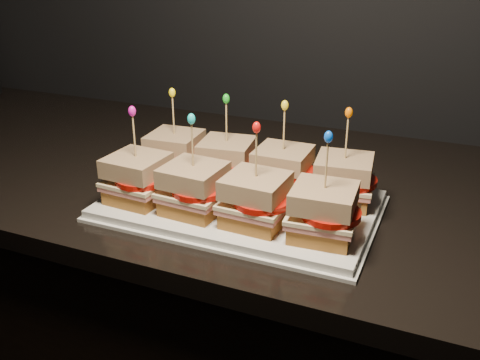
% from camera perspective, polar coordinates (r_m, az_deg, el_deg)
% --- Properties ---
extents(cabinet, '(2.37, 0.67, 0.87)m').
position_cam_1_polar(cabinet, '(1.33, -4.76, -17.36)').
color(cabinet, black).
rests_on(cabinet, ground).
extents(granite_slab, '(2.41, 0.71, 0.03)m').
position_cam_1_polar(granite_slab, '(1.09, -5.54, 0.84)').
color(granite_slab, black).
rests_on(granite_slab, cabinet).
extents(platter, '(0.43, 0.27, 0.02)m').
position_cam_1_polar(platter, '(0.89, 0.00, -2.72)').
color(platter, silver).
rests_on(platter, granite_slab).
extents(platter_rim, '(0.45, 0.28, 0.01)m').
position_cam_1_polar(platter_rim, '(0.89, 0.00, -3.07)').
color(platter_rim, silver).
rests_on(platter_rim, granite_slab).
extents(sandwich_0_bread_bot, '(0.09, 0.09, 0.02)m').
position_cam_1_polar(sandwich_0_bread_bot, '(0.99, -6.85, 1.40)').
color(sandwich_0_bread_bot, brown).
rests_on(sandwich_0_bread_bot, platter).
extents(sandwich_0_ham, '(0.10, 0.10, 0.01)m').
position_cam_1_polar(sandwich_0_ham, '(0.99, -6.89, 2.26)').
color(sandwich_0_ham, '#CC6A5E').
rests_on(sandwich_0_ham, sandwich_0_bread_bot).
extents(sandwich_0_cheese, '(0.10, 0.10, 0.01)m').
position_cam_1_polar(sandwich_0_cheese, '(0.98, -6.91, 2.63)').
color(sandwich_0_cheese, beige).
rests_on(sandwich_0_cheese, sandwich_0_ham).
extents(sandwich_0_tomato, '(0.09, 0.09, 0.01)m').
position_cam_1_polar(sandwich_0_tomato, '(0.97, -6.49, 2.83)').
color(sandwich_0_tomato, '#B61108').
rests_on(sandwich_0_tomato, sandwich_0_cheese).
extents(sandwich_0_bread_top, '(0.09, 0.09, 0.03)m').
position_cam_1_polar(sandwich_0_bread_top, '(0.98, -6.99, 4.11)').
color(sandwich_0_bread_top, brown).
rests_on(sandwich_0_bread_top, sandwich_0_tomato).
extents(sandwich_0_pick, '(0.00, 0.00, 0.09)m').
position_cam_1_polar(sandwich_0_pick, '(0.96, -7.12, 6.63)').
color(sandwich_0_pick, tan).
rests_on(sandwich_0_pick, sandwich_0_bread_top).
extents(sandwich_0_frill, '(0.01, 0.01, 0.02)m').
position_cam_1_polar(sandwich_0_frill, '(0.95, -7.26, 9.23)').
color(sandwich_0_frill, yellow).
rests_on(sandwich_0_frill, sandwich_0_pick).
extents(sandwich_1_bread_bot, '(0.10, 0.10, 0.02)m').
position_cam_1_polar(sandwich_1_bread_bot, '(0.95, -1.40, 0.48)').
color(sandwich_1_bread_bot, brown).
rests_on(sandwich_1_bread_bot, platter).
extents(sandwich_1_ham, '(0.11, 0.10, 0.01)m').
position_cam_1_polar(sandwich_1_ham, '(0.94, -1.41, 1.37)').
color(sandwich_1_ham, '#CC6A5E').
rests_on(sandwich_1_ham, sandwich_1_bread_bot).
extents(sandwich_1_cheese, '(0.11, 0.10, 0.01)m').
position_cam_1_polar(sandwich_1_cheese, '(0.94, -1.42, 1.77)').
color(sandwich_1_cheese, beige).
rests_on(sandwich_1_cheese, sandwich_1_ham).
extents(sandwich_1_tomato, '(0.09, 0.09, 0.01)m').
position_cam_1_polar(sandwich_1_tomato, '(0.93, -0.90, 1.97)').
color(sandwich_1_tomato, '#B61108').
rests_on(sandwich_1_tomato, sandwich_1_cheese).
extents(sandwich_1_bread_top, '(0.10, 0.10, 0.03)m').
position_cam_1_polar(sandwich_1_bread_top, '(0.93, -1.43, 3.31)').
color(sandwich_1_bread_top, brown).
rests_on(sandwich_1_bread_top, sandwich_1_tomato).
extents(sandwich_1_pick, '(0.00, 0.00, 0.09)m').
position_cam_1_polar(sandwich_1_pick, '(0.92, -1.46, 5.94)').
color(sandwich_1_pick, tan).
rests_on(sandwich_1_pick, sandwich_1_bread_top).
extents(sandwich_1_frill, '(0.01, 0.01, 0.02)m').
position_cam_1_polar(sandwich_1_frill, '(0.90, -1.49, 8.67)').
color(sandwich_1_frill, green).
rests_on(sandwich_1_frill, sandwich_1_pick).
extents(sandwich_2_bread_bot, '(0.09, 0.09, 0.02)m').
position_cam_1_polar(sandwich_2_bread_bot, '(0.91, 4.51, -0.51)').
color(sandwich_2_bread_bot, brown).
rests_on(sandwich_2_bread_bot, platter).
extents(sandwich_2_ham, '(0.09, 0.09, 0.01)m').
position_cam_1_polar(sandwich_2_ham, '(0.91, 4.54, 0.40)').
color(sandwich_2_ham, '#CC6A5E').
rests_on(sandwich_2_ham, sandwich_2_bread_bot).
extents(sandwich_2_cheese, '(0.10, 0.09, 0.01)m').
position_cam_1_polar(sandwich_2_cheese, '(0.90, 4.55, 0.81)').
color(sandwich_2_cheese, beige).
rests_on(sandwich_2_cheese, sandwich_2_ham).
extents(sandwich_2_tomato, '(0.09, 0.09, 0.01)m').
position_cam_1_polar(sandwich_2_tomato, '(0.89, 5.17, 1.00)').
color(sandwich_2_tomato, '#B61108').
rests_on(sandwich_2_tomato, sandwich_2_cheese).
extents(sandwich_2_bread_top, '(0.09, 0.09, 0.03)m').
position_cam_1_polar(sandwich_2_bread_top, '(0.89, 4.61, 2.40)').
color(sandwich_2_bread_top, brown).
rests_on(sandwich_2_bread_top, sandwich_2_tomato).
extents(sandwich_2_pick, '(0.00, 0.00, 0.09)m').
position_cam_1_polar(sandwich_2_pick, '(0.88, 4.70, 5.13)').
color(sandwich_2_pick, tan).
rests_on(sandwich_2_pick, sandwich_2_bread_top).
extents(sandwich_2_frill, '(0.01, 0.01, 0.02)m').
position_cam_1_polar(sandwich_2_frill, '(0.87, 4.80, 7.95)').
color(sandwich_2_frill, yellow).
rests_on(sandwich_2_frill, sandwich_2_pick).
extents(sandwich_3_bread_bot, '(0.10, 0.10, 0.02)m').
position_cam_1_polar(sandwich_3_bread_bot, '(0.89, 10.81, -1.57)').
color(sandwich_3_bread_bot, brown).
rests_on(sandwich_3_bread_bot, platter).
extents(sandwich_3_ham, '(0.10, 0.10, 0.01)m').
position_cam_1_polar(sandwich_3_ham, '(0.88, 10.89, -0.64)').
color(sandwich_3_ham, '#CC6A5E').
rests_on(sandwich_3_ham, sandwich_3_bread_bot).
extents(sandwich_3_cheese, '(0.11, 0.10, 0.01)m').
position_cam_1_polar(sandwich_3_cheese, '(0.88, 10.92, -0.22)').
color(sandwich_3_cheese, beige).
rests_on(sandwich_3_cheese, sandwich_3_ham).
extents(sandwich_3_tomato, '(0.09, 0.09, 0.01)m').
position_cam_1_polar(sandwich_3_tomato, '(0.87, 11.64, -0.04)').
color(sandwich_3_tomato, '#B61108').
rests_on(sandwich_3_tomato, sandwich_3_cheese).
extents(sandwich_3_bread_top, '(0.10, 0.10, 0.03)m').
position_cam_1_polar(sandwich_3_bread_top, '(0.87, 11.06, 1.40)').
color(sandwich_3_bread_top, brown).
rests_on(sandwich_3_bread_top, sandwich_3_tomato).
extents(sandwich_3_pick, '(0.00, 0.00, 0.09)m').
position_cam_1_polar(sandwich_3_pick, '(0.85, 11.29, 4.18)').
color(sandwich_3_pick, tan).
rests_on(sandwich_3_pick, sandwich_3_bread_top).
extents(sandwich_3_frill, '(0.01, 0.01, 0.02)m').
position_cam_1_polar(sandwich_3_frill, '(0.84, 11.53, 7.07)').
color(sandwich_3_frill, '#E66401').
rests_on(sandwich_3_frill, sandwich_3_pick).
extents(sandwich_4_bread_bot, '(0.09, 0.09, 0.02)m').
position_cam_1_polar(sandwich_4_bread_bot, '(0.90, -10.73, -1.38)').
color(sandwich_4_bread_bot, brown).
rests_on(sandwich_4_bread_bot, platter).
extents(sandwich_4_ham, '(0.10, 0.10, 0.01)m').
position_cam_1_polar(sandwich_4_ham, '(0.89, -10.81, -0.45)').
color(sandwich_4_ham, '#CC6A5E').
rests_on(sandwich_4_ham, sandwich_4_bread_bot).
extents(sandwich_4_cheese, '(0.10, 0.10, 0.01)m').
position_cam_1_polar(sandwich_4_cheese, '(0.89, -10.84, -0.03)').
color(sandwich_4_cheese, beige).
rests_on(sandwich_4_cheese, sandwich_4_ham).
extents(sandwich_4_tomato, '(0.09, 0.09, 0.01)m').
position_cam_1_polar(sandwich_4_tomato, '(0.87, -10.44, 0.15)').
color(sandwich_4_tomato, '#B61108').
rests_on(sandwich_4_tomato, sandwich_4_cheese).
extents(sandwich_4_bread_top, '(0.09, 0.09, 0.03)m').
position_cam_1_polar(sandwich_4_bread_top, '(0.88, -10.98, 1.58)').
color(sandwich_4_bread_top, brown).
rests_on(sandwich_4_bread_top, sandwich_4_tomato).
extents(sandwich_4_pick, '(0.00, 0.00, 0.09)m').
position_cam_1_polar(sandwich_4_pick, '(0.86, -11.20, 4.34)').
color(sandwich_4_pick, tan).
rests_on(sandwich_4_pick, sandwich_4_bread_top).
extents(sandwich_4_frill, '(0.01, 0.01, 0.02)m').
position_cam_1_polar(sandwich_4_frill, '(0.85, -11.44, 7.21)').
color(sandwich_4_frill, '#D01397').
rests_on(sandwich_4_frill, sandwich_4_pick).
extents(sandwich_5_bread_bot, '(0.09, 0.09, 0.02)m').
position_cam_1_polar(sandwich_5_bread_bot, '(0.85, -4.87, -2.55)').
color(sandwich_5_bread_bot, brown).
rests_on(sandwich_5_bread_bot, platter).
extents(sandwich_5_ham, '(0.10, 0.10, 0.01)m').
position_cam_1_polar(sandwich_5_ham, '(0.84, -4.91, -1.58)').
color(sandwich_5_ham, '#CC6A5E').
rests_on(sandwich_5_ham, sandwich_5_bread_bot).
extents(sandwich_5_cheese, '(0.10, 0.10, 0.01)m').
position_cam_1_polar(sandwich_5_cheese, '(0.84, -4.92, -1.15)').
color(sandwich_5_cheese, beige).
rests_on(sandwich_5_cheese, sandwich_5_ham).
extents(sandwich_5_tomato, '(0.09, 0.09, 0.01)m').
position_cam_1_polar(sandwich_5_tomato, '(0.82, -4.39, -0.97)').
color(sandwich_5_tomato, '#B61108').
rests_on(sandwich_5_tomato, sandwich_5_cheese).
extents(sandwich_5_bread_top, '(0.09, 0.09, 0.03)m').
position_cam_1_polar(sandwich_5_bread_top, '(0.83, -4.99, 0.55)').
color(sandwich_5_bread_top, brown).
rests_on(sandwich_5_bread_top, sandwich_5_tomato).
extents(sandwich_5_pick, '(0.00, 0.00, 0.09)m').
position_cam_1_polar(sandwich_5_pick, '(0.81, -5.10, 3.47)').
color(sandwich_5_pick, tan).
rests_on(sandwich_5_pick, sandwich_5_bread_top).
extents(sandwich_5_frill, '(0.01, 0.01, 0.02)m').
position_cam_1_polar(sandwich_5_frill, '(0.80, -5.21, 6.51)').
color(sandwich_5_frill, '#14C3C0').
rests_on(sandwich_5_frill, sandwich_5_pick).
extents(sandwich_6_bread_bot, '(0.09, 0.09, 0.02)m').
position_cam_1_polar(sandwich_6_bread_bot, '(0.81, 1.65, -3.83)').
color(sandwich_6_bread_bot, brown).
rests_on(sandwich_6_bread_bot, platter).
extents(sandwich_6_ham, '(0.10, 0.10, 0.01)m').
position_cam_1_polar(sandwich_6_ham, '(0.80, 1.66, -2.82)').
color(sandwich_6_ham, '#CC6A5E').
rests_on(sandwich_6_ham, sandwich_6_bread_bot).
extents(sandwich_6_cheese, '(0.10, 0.10, 0.01)m').
position_cam_1_polar(sandwich_6_cheese, '(0.80, 1.67, -2.37)').
color(sandwich_6_cheese, beige).
rests_on(sandwich_6_cheese, sandwich_6_ham).
extents(sandwich_6_tomato, '(0.09, 0.09, 0.01)m').
position_cam_1_polar(sandwich_6_tomato, '(0.79, 2.33, -2.20)').
color(sandwich_6_tomato, '#B61108').
rests_on(sandwich_6_tomato, sandwich_6_cheese).
extents(sandwich_6_bread_top, '(0.09, 0.09, 0.03)m').
position_cam_1_polar(sandwich_6_bread_top, '(0.79, 1.69, -0.61)').
color(sandwich_6_bread_top, brown).
rests_on(sandwich_6_bread_top, sandwich_6_tomato).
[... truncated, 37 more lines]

